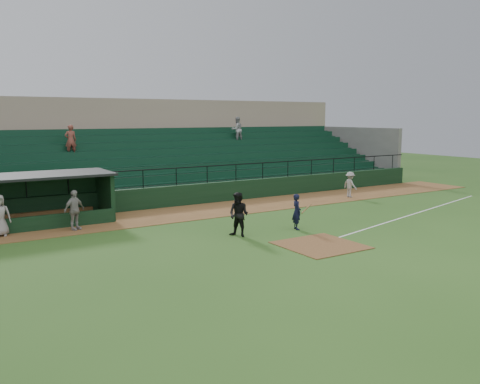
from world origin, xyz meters
TOP-DOWN VIEW (x-y plane):
  - ground at (0.00, 0.00)m, footprint 90.00×90.00m
  - warning_track at (0.00, 8.00)m, footprint 40.00×4.00m
  - home_plate_dirt at (0.00, -1.00)m, footprint 3.00×3.00m
  - foul_line at (8.00, 1.20)m, footprint 17.49×4.44m
  - stadium_structure at (-0.00, 16.46)m, footprint 38.00×13.08m
  - dugout at (-9.75, 9.56)m, footprint 8.90×3.20m
  - batter_at_plate at (1.02, 1.80)m, footprint 1.07×0.71m
  - umpire at (-1.94, 2.04)m, footprint 1.06×1.15m
  - runner at (9.62, 7.15)m, footprint 0.61×1.05m
  - dugout_player_a at (-7.57, 6.98)m, footprint 1.15×0.86m
  - dugout_player_b at (-10.56, 7.46)m, footprint 0.95×0.69m

SIDE VIEW (x-z plane):
  - ground at x=0.00m, z-range 0.00..0.00m
  - foul_line at x=8.00m, z-range 0.00..0.01m
  - warning_track at x=0.00m, z-range 0.00..0.03m
  - home_plate_dirt at x=0.00m, z-range 0.00..0.03m
  - batter_at_plate at x=1.02m, z-range 0.00..1.64m
  - runner at x=9.62m, z-range 0.03..1.64m
  - dugout_player_b at x=-10.56m, z-range 0.03..1.82m
  - dugout_player_a at x=-7.57m, z-range 0.03..1.85m
  - umpire at x=-1.94m, z-range 0.00..1.91m
  - dugout at x=-9.75m, z-range 0.12..2.54m
  - stadium_structure at x=0.00m, z-range -0.90..5.50m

